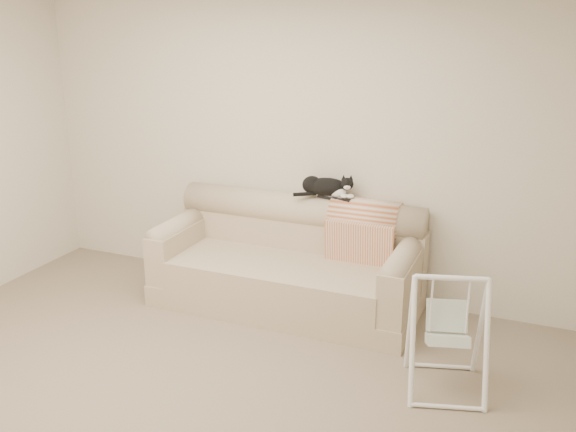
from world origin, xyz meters
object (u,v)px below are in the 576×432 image
at_px(tuxedo_cat, 326,187).
at_px(remote_a, 328,197).
at_px(remote_b, 341,199).
at_px(sofa, 289,264).
at_px(baby_swing, 447,333).

bearing_deg(tuxedo_cat, remote_a, -17.09).
bearing_deg(remote_b, sofa, -150.71).
bearing_deg(sofa, tuxedo_cat, 45.52).
relative_size(sofa, tuxedo_cat, 4.39).
bearing_deg(remote_b, remote_a, 169.32).
bearing_deg(tuxedo_cat, remote_b, -11.60).
distance_m(remote_a, baby_swing, 1.67).
distance_m(sofa, remote_a, 0.66).
height_order(remote_b, baby_swing, remote_b).
height_order(tuxedo_cat, baby_swing, tuxedo_cat).
bearing_deg(baby_swing, remote_a, 138.64).
bearing_deg(sofa, baby_swing, -29.38).
bearing_deg(remote_a, remote_b, -10.68).
relative_size(sofa, remote_b, 12.55).
distance_m(remote_a, remote_b, 0.12).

